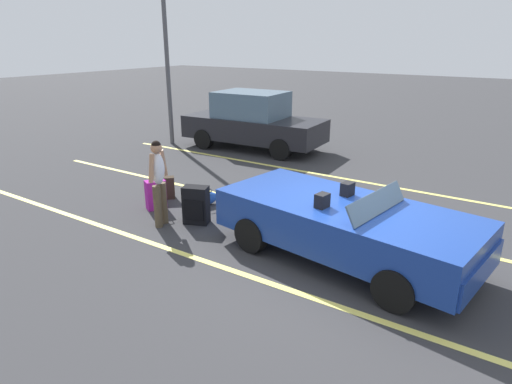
# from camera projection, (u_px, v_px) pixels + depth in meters

# --- Properties ---
(ground_plane) EXTENTS (80.00, 80.00, 0.00)m
(ground_plane) POSITION_uv_depth(u_px,v_px,m) (342.00, 258.00, 7.21)
(ground_plane) COLOR #333335
(lot_line_near) EXTENTS (18.00, 0.12, 0.01)m
(lot_line_near) POSITION_uv_depth(u_px,v_px,m) (304.00, 295.00, 6.16)
(lot_line_near) COLOR #EAE066
(lot_line_near) RESTS_ON ground_plane
(lot_line_mid) EXTENTS (18.00, 0.12, 0.01)m
(lot_line_mid) POSITION_uv_depth(u_px,v_px,m) (371.00, 229.00, 8.28)
(lot_line_mid) COLOR #EAE066
(lot_line_mid) RESTS_ON ground_plane
(lot_line_far) EXTENTS (18.00, 0.12, 0.01)m
(lot_line_far) POSITION_uv_depth(u_px,v_px,m) (410.00, 190.00, 10.41)
(lot_line_far) COLOR #EAE066
(lot_line_far) RESTS_ON ground_plane
(convertible_car) EXTENTS (4.35, 2.36, 1.24)m
(convertible_car) POSITION_uv_depth(u_px,v_px,m) (356.00, 228.00, 6.88)
(convertible_car) COLOR navy
(convertible_car) RESTS_ON ground_plane
(suitcase_large_black) EXTENTS (0.55, 0.44, 0.74)m
(suitcase_large_black) POSITION_uv_depth(u_px,v_px,m) (196.00, 205.00, 8.46)
(suitcase_large_black) COLOR black
(suitcase_large_black) RESTS_ON ground_plane
(suitcase_medium_bright) EXTENTS (0.40, 0.47, 0.82)m
(suitcase_medium_bright) POSITION_uv_depth(u_px,v_px,m) (156.00, 195.00, 9.20)
(suitcase_medium_bright) COLOR #991E8C
(suitcase_medium_bright) RESTS_ON ground_plane
(suitcase_small_carryon) EXTENTS (0.39, 0.38, 0.50)m
(suitcase_small_carryon) POSITION_uv_depth(u_px,v_px,m) (167.00, 188.00, 9.81)
(suitcase_small_carryon) COLOR #2D2319
(suitcase_small_carryon) RESTS_ON ground_plane
(duffel_bag) EXTENTS (0.54, 0.71, 0.34)m
(duffel_bag) POSITION_uv_depth(u_px,v_px,m) (204.00, 198.00, 9.42)
(duffel_bag) COLOR #1E479E
(duffel_bag) RESTS_ON ground_plane
(traveler_person) EXTENTS (0.29, 0.61, 1.65)m
(traveler_person) POSITION_uv_depth(u_px,v_px,m) (159.00, 179.00, 8.18)
(traveler_person) COLOR #4C3F2D
(traveler_person) RESTS_ON ground_plane
(parked_sedan_near) EXTENTS (4.59, 2.06, 1.82)m
(parked_sedan_near) POSITION_uv_depth(u_px,v_px,m) (253.00, 121.00, 14.09)
(parked_sedan_near) COLOR black
(parked_sedan_near) RESTS_ON ground_plane
(parking_lamp_post) EXTENTS (0.50, 0.24, 5.11)m
(parking_lamp_post) POSITION_uv_depth(u_px,v_px,m) (167.00, 53.00, 14.09)
(parking_lamp_post) COLOR #4C4C51
(parking_lamp_post) RESTS_ON ground_plane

